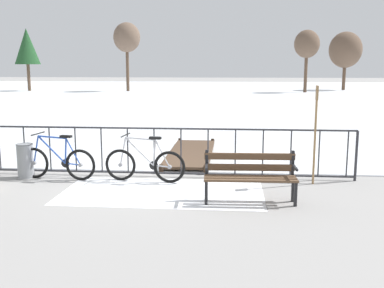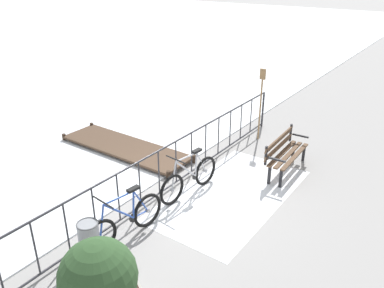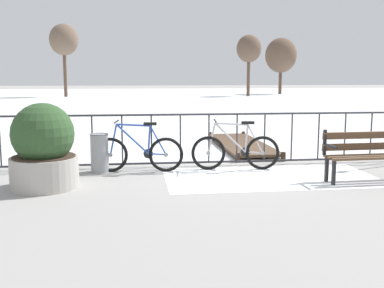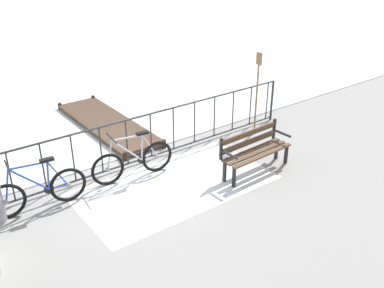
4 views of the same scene
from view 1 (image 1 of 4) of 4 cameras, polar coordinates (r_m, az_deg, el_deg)
name	(u,v)px [view 1 (image 1 of 4)]	position (r m, az deg, el deg)	size (l,w,h in m)	color
ground_plane	(142,176)	(9.87, -6.38, -4.05)	(160.00, 160.00, 0.00)	gray
frozen_pond	(209,94)	(37.91, 2.12, 6.33)	(80.00, 56.00, 0.03)	white
snow_patch	(163,192)	(8.62, -3.73, -6.05)	(3.79, 2.02, 0.01)	white
railing_fence	(141,151)	(9.75, -6.45, -0.86)	(9.06, 0.06, 1.07)	#2D2D33
bicycle_near_railing	(145,164)	(9.33, -5.96, -2.54)	(1.71, 0.52, 0.97)	black
bicycle_second	(57,162)	(9.89, -16.64, -2.20)	(1.71, 0.52, 0.97)	black
park_bench	(250,173)	(7.97, 7.32, -3.67)	(1.62, 0.54, 0.89)	brown
trash_bin	(25,160)	(10.25, -20.27, -1.96)	(0.35, 0.35, 0.73)	gray
oar_upright	(315,128)	(9.28, 15.29, 1.92)	(0.04, 0.16, 1.98)	#937047
wooden_dock	(191,153)	(11.79, -0.16, -1.11)	(1.10, 3.77, 0.20)	#4C3828
tree_far_west	(127,38)	(42.52, -8.22, 13.09)	(2.43, 2.43, 6.21)	brown
tree_west_mid	(345,50)	(46.07, 18.78, 11.15)	(3.07, 3.07, 5.50)	brown
tree_centre	(27,47)	(45.03, -20.09, 11.44)	(2.29, 2.29, 5.71)	brown
tree_east_mid	(307,45)	(41.23, 14.28, 12.05)	(2.18, 2.18, 5.39)	brown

